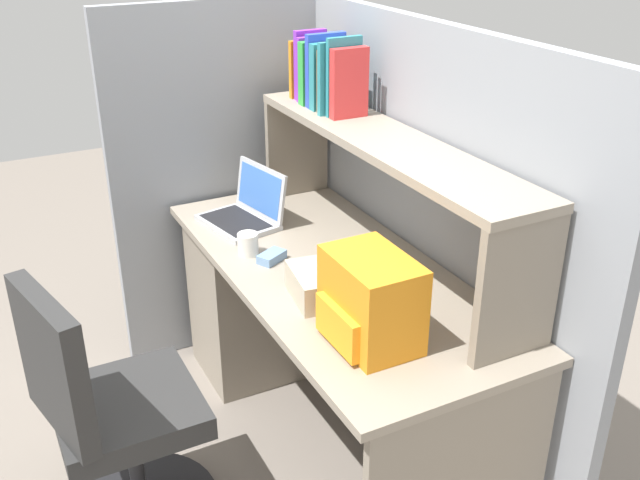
{
  "coord_description": "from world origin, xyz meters",
  "views": [
    {
      "loc": [
        1.98,
        -1.07,
        1.92
      ],
      "look_at": [
        0.0,
        -0.05,
        0.85
      ],
      "focal_mm": 40.61,
      "sensor_mm": 36.0,
      "label": 1
    }
  ],
  "objects_px": {
    "tissue_box": "(312,285)",
    "office_chair": "(114,430)",
    "backpack": "(370,301)",
    "laptop": "(246,211)",
    "paper_cup": "(248,244)",
    "computer_mouse": "(272,257)"
  },
  "relations": [
    {
      "from": "backpack",
      "to": "computer_mouse",
      "type": "height_order",
      "value": "backpack"
    },
    {
      "from": "office_chair",
      "to": "backpack",
      "type": "bearing_deg",
      "value": -129.85
    },
    {
      "from": "office_chair",
      "to": "computer_mouse",
      "type": "bearing_deg",
      "value": -83.21
    },
    {
      "from": "office_chair",
      "to": "laptop",
      "type": "bearing_deg",
      "value": -62.93
    },
    {
      "from": "laptop",
      "to": "backpack",
      "type": "distance_m",
      "value": 0.96
    },
    {
      "from": "laptop",
      "to": "paper_cup",
      "type": "bearing_deg",
      "value": -20.7
    },
    {
      "from": "paper_cup",
      "to": "tissue_box",
      "type": "xyz_separation_m",
      "value": [
        0.4,
        0.06,
        0.01
      ]
    },
    {
      "from": "office_chair",
      "to": "paper_cup",
      "type": "bearing_deg",
      "value": -74.74
    },
    {
      "from": "backpack",
      "to": "computer_mouse",
      "type": "bearing_deg",
      "value": -175.45
    },
    {
      "from": "backpack",
      "to": "paper_cup",
      "type": "bearing_deg",
      "value": -171.51
    },
    {
      "from": "backpack",
      "to": "paper_cup",
      "type": "distance_m",
      "value": 0.7
    },
    {
      "from": "tissue_box",
      "to": "office_chair",
      "type": "bearing_deg",
      "value": -87.22
    },
    {
      "from": "backpack",
      "to": "laptop",
      "type": "bearing_deg",
      "value": -179.98
    },
    {
      "from": "paper_cup",
      "to": "laptop",
      "type": "bearing_deg",
      "value": 159.3
    },
    {
      "from": "tissue_box",
      "to": "office_chair",
      "type": "relative_size",
      "value": 0.24
    },
    {
      "from": "backpack",
      "to": "tissue_box",
      "type": "distance_m",
      "value": 0.3
    },
    {
      "from": "computer_mouse",
      "to": "backpack",
      "type": "bearing_deg",
      "value": -23.24
    },
    {
      "from": "computer_mouse",
      "to": "paper_cup",
      "type": "bearing_deg",
      "value": -175.96
    },
    {
      "from": "tissue_box",
      "to": "paper_cup",
      "type": "bearing_deg",
      "value": -162.38
    },
    {
      "from": "paper_cup",
      "to": "tissue_box",
      "type": "relative_size",
      "value": 0.37
    },
    {
      "from": "laptop",
      "to": "computer_mouse",
      "type": "bearing_deg",
      "value": -7.52
    },
    {
      "from": "laptop",
      "to": "office_chair",
      "type": "xyz_separation_m",
      "value": [
        0.6,
        -0.71,
        -0.39
      ]
    }
  ]
}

